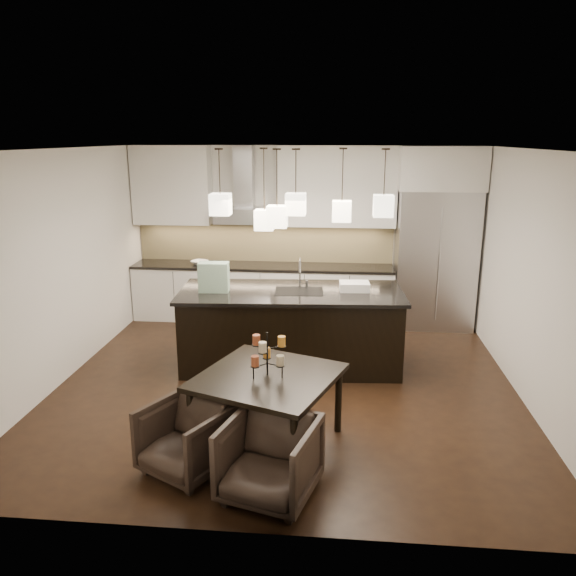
# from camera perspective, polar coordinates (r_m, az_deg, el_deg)

# --- Properties ---
(floor) EXTENTS (5.50, 5.50, 0.02)m
(floor) POSITION_cam_1_polar(r_m,az_deg,el_deg) (7.04, -0.15, -9.59)
(floor) COLOR black
(floor) RESTS_ON ground
(ceiling) EXTENTS (5.50, 5.50, 0.02)m
(ceiling) POSITION_cam_1_polar(r_m,az_deg,el_deg) (6.39, -0.17, 14.04)
(ceiling) COLOR white
(ceiling) RESTS_ON wall_back
(wall_back) EXTENTS (5.50, 0.02, 2.80)m
(wall_back) POSITION_cam_1_polar(r_m,az_deg,el_deg) (9.27, 1.49, 5.62)
(wall_back) COLOR silver
(wall_back) RESTS_ON ground
(wall_front) EXTENTS (5.50, 0.02, 2.80)m
(wall_front) POSITION_cam_1_polar(r_m,az_deg,el_deg) (3.96, -4.05, -7.67)
(wall_front) COLOR silver
(wall_front) RESTS_ON ground
(wall_left) EXTENTS (0.02, 5.50, 2.80)m
(wall_left) POSITION_cam_1_polar(r_m,az_deg,el_deg) (7.36, -22.08, 2.00)
(wall_left) COLOR silver
(wall_left) RESTS_ON ground
(wall_right) EXTENTS (0.02, 5.50, 2.80)m
(wall_right) POSITION_cam_1_polar(r_m,az_deg,el_deg) (6.89, 23.35, 1.01)
(wall_right) COLOR silver
(wall_right) RESTS_ON ground
(refrigerator) EXTENTS (1.20, 0.72, 2.15)m
(refrigerator) POSITION_cam_1_polar(r_m,az_deg,el_deg) (9.06, 14.69, 2.81)
(refrigerator) COLOR #B7B7BA
(refrigerator) RESTS_ON floor
(fridge_panel) EXTENTS (1.26, 0.72, 0.65)m
(fridge_panel) POSITION_cam_1_polar(r_m,az_deg,el_deg) (8.88, 15.30, 11.66)
(fridge_panel) COLOR silver
(fridge_panel) RESTS_ON refrigerator
(lower_cabinets) EXTENTS (4.21, 0.62, 0.88)m
(lower_cabinets) POSITION_cam_1_polar(r_m,az_deg,el_deg) (9.22, -2.57, -0.56)
(lower_cabinets) COLOR silver
(lower_cabinets) RESTS_ON floor
(countertop) EXTENTS (4.21, 0.66, 0.04)m
(countertop) POSITION_cam_1_polar(r_m,az_deg,el_deg) (9.11, -2.60, 2.23)
(countertop) COLOR black
(countertop) RESTS_ON lower_cabinets
(backsplash) EXTENTS (4.21, 0.02, 0.63)m
(backsplash) POSITION_cam_1_polar(r_m,az_deg,el_deg) (9.33, -2.38, 4.65)
(backsplash) COLOR tan
(backsplash) RESTS_ON countertop
(upper_cab_left) EXTENTS (1.25, 0.35, 1.25)m
(upper_cab_left) POSITION_cam_1_polar(r_m,az_deg,el_deg) (9.37, -11.71, 10.19)
(upper_cab_left) COLOR silver
(upper_cab_left) RESTS_ON wall_back
(upper_cab_right) EXTENTS (1.85, 0.35, 1.25)m
(upper_cab_right) POSITION_cam_1_polar(r_m,az_deg,el_deg) (8.96, 5.02, 10.23)
(upper_cab_right) COLOR silver
(upper_cab_right) RESTS_ON wall_back
(hood_canopy) EXTENTS (0.90, 0.52, 0.24)m
(hood_canopy) POSITION_cam_1_polar(r_m,az_deg,el_deg) (9.06, -4.52, 7.40)
(hood_canopy) COLOR #B7B7BA
(hood_canopy) RESTS_ON wall_back
(hood_chimney) EXTENTS (0.30, 0.28, 0.96)m
(hood_chimney) POSITION_cam_1_polar(r_m,az_deg,el_deg) (9.10, -4.48, 11.24)
(hood_chimney) COLOR #B7B7BA
(hood_chimney) RESTS_ON hood_canopy
(fruit_bowl) EXTENTS (0.34, 0.34, 0.06)m
(fruit_bowl) POSITION_cam_1_polar(r_m,az_deg,el_deg) (9.25, -8.98, 2.58)
(fruit_bowl) COLOR silver
(fruit_bowl) RESTS_ON countertop
(island_body) EXTENTS (2.83, 1.28, 0.98)m
(island_body) POSITION_cam_1_polar(r_m,az_deg,el_deg) (7.36, 0.31, -4.28)
(island_body) COLOR black
(island_body) RESTS_ON floor
(island_top) EXTENTS (2.93, 1.37, 0.04)m
(island_top) POSITION_cam_1_polar(r_m,az_deg,el_deg) (7.20, 0.31, -0.45)
(island_top) COLOR black
(island_top) RESTS_ON island_body
(faucet) EXTENTS (0.13, 0.27, 0.42)m
(faucet) POSITION_cam_1_polar(r_m,az_deg,el_deg) (7.25, 1.22, 1.55)
(faucet) COLOR silver
(faucet) RESTS_ON island_top
(tote_bag) EXTENTS (0.39, 0.22, 0.38)m
(tote_bag) POSITION_cam_1_polar(r_m,az_deg,el_deg) (7.18, -7.55, 1.11)
(tote_bag) COLOR #1B5734
(tote_bag) RESTS_ON island_top
(food_container) EXTENTS (0.39, 0.29, 0.11)m
(food_container) POSITION_cam_1_polar(r_m,az_deg,el_deg) (7.24, 6.76, 0.17)
(food_container) COLOR silver
(food_container) RESTS_ON island_top
(dining_table) EXTENTS (1.57, 1.57, 0.73)m
(dining_table) POSITION_cam_1_polar(r_m,az_deg,el_deg) (5.58, -2.05, -12.24)
(dining_table) COLOR black
(dining_table) RESTS_ON floor
(candelabra) EXTENTS (0.45, 0.45, 0.43)m
(candelabra) POSITION_cam_1_polar(r_m,az_deg,el_deg) (5.34, -2.11, -6.71)
(candelabra) COLOR black
(candelabra) RESTS_ON dining_table
(candle_a) EXTENTS (0.10, 0.10, 0.10)m
(candle_a) POSITION_cam_1_polar(r_m,az_deg,el_deg) (5.30, -0.79, -7.36)
(candle_a) COLOR beige
(candle_a) RESTS_ON candelabra
(candle_b) EXTENTS (0.10, 0.10, 0.10)m
(candle_b) POSITION_cam_1_polar(r_m,az_deg,el_deg) (5.48, -2.17, -6.58)
(candle_b) COLOR #C68027
(candle_b) RESTS_ON candelabra
(candle_c) EXTENTS (0.10, 0.10, 0.10)m
(candle_c) POSITION_cam_1_polar(r_m,az_deg,el_deg) (5.29, -3.37, -7.41)
(candle_c) COLOR #9B4829
(candle_c) RESTS_ON candelabra
(candle_d) EXTENTS (0.10, 0.10, 0.10)m
(candle_d) POSITION_cam_1_polar(r_m,az_deg,el_deg) (5.33, -0.66, -5.43)
(candle_d) COLOR #C68027
(candle_d) RESTS_ON candelabra
(candle_e) EXTENTS (0.10, 0.10, 0.10)m
(candle_e) POSITION_cam_1_polar(r_m,az_deg,el_deg) (5.37, -3.23, -5.27)
(candle_e) COLOR #9B4829
(candle_e) RESTS_ON candelabra
(candle_f) EXTENTS (0.10, 0.10, 0.10)m
(candle_f) POSITION_cam_1_polar(r_m,az_deg,el_deg) (5.19, -2.59, -6.03)
(candle_f) COLOR beige
(candle_f) RESTS_ON candelabra
(armchair_left) EXTENTS (0.94, 0.95, 0.64)m
(armchair_left) POSITION_cam_1_polar(r_m,az_deg,el_deg) (5.27, -10.32, -14.83)
(armchair_left) COLOR black
(armchair_left) RESTS_ON floor
(armchair_right) EXTENTS (0.91, 0.92, 0.68)m
(armchair_right) POSITION_cam_1_polar(r_m,az_deg,el_deg) (4.87, -1.91, -17.02)
(armchair_right) COLOR black
(armchair_right) RESTS_ON floor
(pendant_a) EXTENTS (0.24, 0.24, 0.26)m
(pendant_a) POSITION_cam_1_polar(r_m,az_deg,el_deg) (6.96, -6.87, 8.44)
(pendant_a) COLOR beige
(pendant_a) RESTS_ON ceiling
(pendant_b) EXTENTS (0.24, 0.24, 0.26)m
(pendant_b) POSITION_cam_1_polar(r_m,az_deg,el_deg) (7.32, -2.42, 6.93)
(pendant_b) COLOR beige
(pendant_b) RESTS_ON ceiling
(pendant_c) EXTENTS (0.24, 0.24, 0.26)m
(pendant_c) POSITION_cam_1_polar(r_m,az_deg,el_deg) (6.84, 0.79, 8.51)
(pendant_c) COLOR beige
(pendant_c) RESTS_ON ceiling
(pendant_d) EXTENTS (0.24, 0.24, 0.26)m
(pendant_d) POSITION_cam_1_polar(r_m,az_deg,el_deg) (7.24, 5.48, 7.77)
(pendant_d) COLOR beige
(pendant_d) RESTS_ON ceiling
(pendant_e) EXTENTS (0.24, 0.24, 0.26)m
(pendant_e) POSITION_cam_1_polar(r_m,az_deg,el_deg) (6.95, 9.66, 8.23)
(pendant_e) COLOR beige
(pendant_e) RESTS_ON ceiling
(pendant_f) EXTENTS (0.24, 0.24, 0.26)m
(pendant_f) POSITION_cam_1_polar(r_m,az_deg,el_deg) (6.84, -1.11, 7.27)
(pendant_f) COLOR beige
(pendant_f) RESTS_ON ceiling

